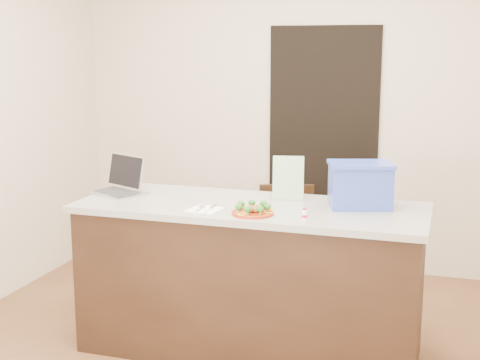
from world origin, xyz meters
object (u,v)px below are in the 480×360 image
(island, at_px, (250,278))
(laptop, at_px, (121,182))
(blue_box, at_px, (360,185))
(yogurt_bottle, at_px, (304,215))
(chair, at_px, (283,240))
(plate, at_px, (253,213))
(napkin, at_px, (205,210))

(island, distance_m, laptop, 1.03)
(laptop, distance_m, blue_box, 1.50)
(yogurt_bottle, xyz_separation_m, blue_box, (0.24, 0.38, 0.11))
(island, relative_size, chair, 2.35)
(laptop, height_order, chair, laptop)
(island, distance_m, yogurt_bottle, 0.66)
(plate, height_order, chair, plate)
(yogurt_bottle, bearing_deg, plate, 174.24)
(island, relative_size, yogurt_bottle, 32.92)
(napkin, height_order, yogurt_bottle, yogurt_bottle)
(island, height_order, yogurt_bottle, yogurt_bottle)
(plate, xyz_separation_m, yogurt_bottle, (0.30, -0.03, 0.02))
(plate, distance_m, laptop, 1.00)
(plate, height_order, blue_box, blue_box)
(island, relative_size, napkin, 12.21)
(chair, bearing_deg, plate, -102.29)
(island, distance_m, plate, 0.52)
(blue_box, distance_m, chair, 1.02)
(plate, relative_size, laptop, 0.58)
(plate, height_order, napkin, plate)
(laptop, xyz_separation_m, blue_box, (1.50, 0.06, 0.07))
(napkin, relative_size, laptop, 0.41)
(plate, xyz_separation_m, napkin, (-0.29, 0.00, -0.01))
(blue_box, bearing_deg, island, 175.28)
(island, bearing_deg, napkin, -134.17)
(plate, height_order, yogurt_bottle, yogurt_bottle)
(plate, relative_size, blue_box, 0.56)
(blue_box, relative_size, chair, 0.48)
(island, bearing_deg, yogurt_bottle, -33.07)
(island, bearing_deg, blue_box, 12.13)
(chair, bearing_deg, laptop, -159.43)
(napkin, distance_m, laptop, 0.73)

